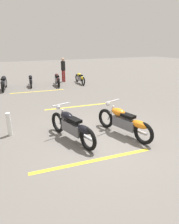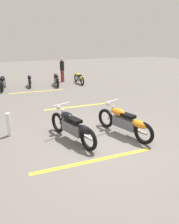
{
  "view_description": "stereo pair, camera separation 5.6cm",
  "coord_description": "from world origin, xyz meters",
  "px_view_note": "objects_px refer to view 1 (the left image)",
  "views": [
    {
      "loc": [
        -4.64,
        2.64,
        2.79
      ],
      "look_at": [
        0.9,
        0.0,
        0.65
      ],
      "focal_mm": 31.71,
      "sensor_mm": 36.0,
      "label": 1
    },
    {
      "loc": [
        -4.62,
        2.69,
        2.79
      ],
      "look_at": [
        0.9,
        0.0,
        0.65
      ],
      "focal_mm": 31.71,
      "sensor_mm": 36.0,
      "label": 2
    }
  ],
  "objects_px": {
    "motorcycle_dark_foreground": "(72,126)",
    "motorcycle_row_right": "(4,83)",
    "motorcycle_row_center": "(31,81)",
    "motorcycle_bright_foreground": "(125,122)",
    "motorcycle_row_left": "(57,79)",
    "motorcycle_row_far_left": "(80,78)",
    "bystander_near_row": "(63,69)",
    "bollard_post": "(9,124)"
  },
  "relations": [
    {
      "from": "motorcycle_row_right",
      "to": "bollard_post",
      "type": "relative_size",
      "value": 2.92
    },
    {
      "from": "motorcycle_bright_foreground",
      "to": "motorcycle_row_right",
      "type": "height_order",
      "value": "motorcycle_bright_foreground"
    },
    {
      "from": "motorcycle_row_right",
      "to": "bystander_near_row",
      "type": "height_order",
      "value": "bystander_near_row"
    },
    {
      "from": "motorcycle_row_far_left",
      "to": "motorcycle_row_right",
      "type": "height_order",
      "value": "motorcycle_row_right"
    },
    {
      "from": "motorcycle_dark_foreground",
      "to": "motorcycle_row_right",
      "type": "xyz_separation_m",
      "value": [
        8.34,
        1.42,
        -0.01
      ]
    },
    {
      "from": "motorcycle_row_far_left",
      "to": "motorcycle_row_right",
      "type": "relative_size",
      "value": 0.89
    },
    {
      "from": "motorcycle_bright_foreground",
      "to": "bystander_near_row",
      "type": "distance_m",
      "value": 9.82
    },
    {
      "from": "motorcycle_row_far_left",
      "to": "motorcycle_row_center",
      "type": "bearing_deg",
      "value": 84.12
    },
    {
      "from": "bystander_near_row",
      "to": "bollard_post",
      "type": "xyz_separation_m",
      "value": [
        -8.15,
        4.51,
        -0.62
      ]
    },
    {
      "from": "motorcycle_bright_foreground",
      "to": "bystander_near_row",
      "type": "relative_size",
      "value": 1.23
    },
    {
      "from": "motorcycle_dark_foreground",
      "to": "motorcycle_row_left",
      "type": "bearing_deg",
      "value": -28.13
    },
    {
      "from": "motorcycle_bright_foreground",
      "to": "bystander_near_row",
      "type": "bearing_deg",
      "value": -21.59
    },
    {
      "from": "bollard_post",
      "to": "motorcycle_row_center",
      "type": "bearing_deg",
      "value": -14.65
    },
    {
      "from": "motorcycle_row_center",
      "to": "motorcycle_row_right",
      "type": "relative_size",
      "value": 0.87
    },
    {
      "from": "motorcycle_row_center",
      "to": "bystander_near_row",
      "type": "xyz_separation_m",
      "value": [
        0.68,
        -2.55,
        0.6
      ]
    },
    {
      "from": "motorcycle_row_left",
      "to": "motorcycle_row_right",
      "type": "distance_m",
      "value": 3.41
    },
    {
      "from": "motorcycle_dark_foreground",
      "to": "motorcycle_row_right",
      "type": "relative_size",
      "value": 1.0
    },
    {
      "from": "motorcycle_row_center",
      "to": "bystander_near_row",
      "type": "bearing_deg",
      "value": -66.38
    },
    {
      "from": "bollard_post",
      "to": "motorcycle_row_far_left",
      "type": "bearing_deg",
      "value": -37.79
    },
    {
      "from": "motorcycle_dark_foreground",
      "to": "bollard_post",
      "type": "height_order",
      "value": "motorcycle_dark_foreground"
    },
    {
      "from": "motorcycle_row_center",
      "to": "motorcycle_dark_foreground",
      "type": "bearing_deg",
      "value": -173.09
    },
    {
      "from": "motorcycle_dark_foreground",
      "to": "motorcycle_bright_foreground",
      "type": "bearing_deg",
      "value": -117.22
    },
    {
      "from": "motorcycle_row_center",
      "to": "bystander_near_row",
      "type": "relative_size",
      "value": 1.07
    },
    {
      "from": "motorcycle_dark_foreground",
      "to": "motorcycle_row_right",
      "type": "bearing_deg",
      "value": -4.76
    },
    {
      "from": "motorcycle_row_far_left",
      "to": "motorcycle_row_left",
      "type": "xyz_separation_m",
      "value": [
        0.01,
        1.71,
        0.03
      ]
    },
    {
      "from": "motorcycle_dark_foreground",
      "to": "motorcycle_row_left",
      "type": "distance_m",
      "value": 8.39
    },
    {
      "from": "motorcycle_row_center",
      "to": "motorcycle_bright_foreground",
      "type": "bearing_deg",
      "value": -162.92
    },
    {
      "from": "motorcycle_bright_foreground",
      "to": "motorcycle_row_left",
      "type": "xyz_separation_m",
      "value": [
        8.51,
        -0.38,
        -0.03
      ]
    },
    {
      "from": "motorcycle_row_right",
      "to": "bollard_post",
      "type": "distance_m",
      "value": 7.12
    },
    {
      "from": "motorcycle_row_right",
      "to": "bollard_post",
      "type": "bearing_deg",
      "value": -172.48
    },
    {
      "from": "bystander_near_row",
      "to": "bollard_post",
      "type": "distance_m",
      "value": 9.33
    },
    {
      "from": "bystander_near_row",
      "to": "bollard_post",
      "type": "relative_size",
      "value": 2.37
    },
    {
      "from": "motorcycle_bright_foreground",
      "to": "motorcycle_row_center",
      "type": "distance_m",
      "value": 9.15
    },
    {
      "from": "motorcycle_bright_foreground",
      "to": "motorcycle_row_left",
      "type": "bearing_deg",
      "value": -16.93
    },
    {
      "from": "motorcycle_bright_foreground",
      "to": "motorcycle_row_far_left",
      "type": "bearing_deg",
      "value": -28.18
    },
    {
      "from": "motorcycle_row_left",
      "to": "motorcycle_bright_foreground",
      "type": "bearing_deg",
      "value": -173.01
    },
    {
      "from": "motorcycle_bright_foreground",
      "to": "motorcycle_row_center",
      "type": "xyz_separation_m",
      "value": [
        9.05,
        1.32,
        -0.07
      ]
    },
    {
      "from": "motorcycle_bright_foreground",
      "to": "motorcycle_row_right",
      "type": "bearing_deg",
      "value": 4.8
    },
    {
      "from": "motorcycle_row_far_left",
      "to": "motorcycle_row_center",
      "type": "xyz_separation_m",
      "value": [
        0.55,
        3.41,
        -0.01
      ]
    },
    {
      "from": "motorcycle_bright_foreground",
      "to": "motorcycle_dark_foreground",
      "type": "relative_size",
      "value": 1.0
    },
    {
      "from": "motorcycle_row_right",
      "to": "bollard_post",
      "type": "height_order",
      "value": "motorcycle_row_right"
    },
    {
      "from": "motorcycle_row_center",
      "to": "motorcycle_row_right",
      "type": "distance_m",
      "value": 1.74
    }
  ]
}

